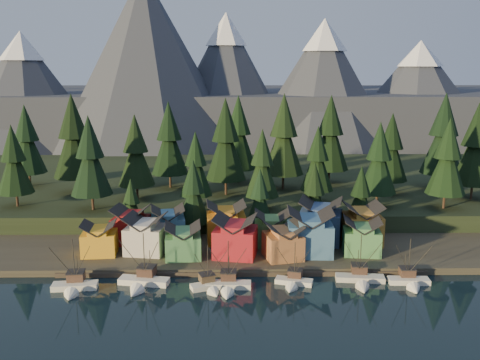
{
  "coord_description": "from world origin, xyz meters",
  "views": [
    {
      "loc": [
        -2.13,
        -93.08,
        44.28
      ],
      "look_at": [
        -0.26,
        30.0,
        17.98
      ],
      "focal_mm": 40.0,
      "sensor_mm": 36.0,
      "label": 1
    }
  ],
  "objects_px": {
    "boat_3": "(228,280)",
    "boat_6": "(410,276)",
    "house_front_1": "(146,233)",
    "boat_0": "(73,280)",
    "house_back_0": "(131,224)",
    "boat_5": "(361,274)",
    "boat_1": "(142,276)",
    "house_back_1": "(168,224)",
    "house_front_0": "(99,238)",
    "boat_2": "(210,280)",
    "boat_4": "(293,276)"
  },
  "relations": [
    {
      "from": "boat_2",
      "to": "boat_3",
      "type": "height_order",
      "value": "boat_3"
    },
    {
      "from": "boat_0",
      "to": "boat_3",
      "type": "bearing_deg",
      "value": -4.75
    },
    {
      "from": "boat_1",
      "to": "boat_2",
      "type": "bearing_deg",
      "value": 2.24
    },
    {
      "from": "house_back_0",
      "to": "boat_6",
      "type": "bearing_deg",
      "value": -13.23
    },
    {
      "from": "boat_5",
      "to": "house_front_0",
      "type": "relative_size",
      "value": 1.38
    },
    {
      "from": "house_front_0",
      "to": "house_back_0",
      "type": "height_order",
      "value": "house_back_0"
    },
    {
      "from": "boat_0",
      "to": "boat_2",
      "type": "xyz_separation_m",
      "value": [
        27.38,
        0.12,
        -0.25
      ]
    },
    {
      "from": "boat_3",
      "to": "house_back_1",
      "type": "relative_size",
      "value": 1.18
    },
    {
      "from": "boat_0",
      "to": "house_back_0",
      "type": "bearing_deg",
      "value": 69.69
    },
    {
      "from": "boat_0",
      "to": "boat_3",
      "type": "xyz_separation_m",
      "value": [
        31.03,
        0.14,
        -0.24
      ]
    },
    {
      "from": "boat_2",
      "to": "house_front_0",
      "type": "distance_m",
      "value": 31.48
    },
    {
      "from": "house_front_1",
      "to": "house_back_1",
      "type": "xyz_separation_m",
      "value": [
        4.35,
        7.36,
        -0.02
      ]
    },
    {
      "from": "boat_3",
      "to": "boat_6",
      "type": "xyz_separation_m",
      "value": [
        37.59,
        1.68,
        0.02
      ]
    },
    {
      "from": "boat_1",
      "to": "house_back_1",
      "type": "distance_m",
      "value": 24.01
    },
    {
      "from": "house_front_0",
      "to": "boat_6",
      "type": "bearing_deg",
      "value": -17.54
    },
    {
      "from": "boat_3",
      "to": "house_back_1",
      "type": "distance_m",
      "value": 29.83
    },
    {
      "from": "boat_6",
      "to": "house_front_1",
      "type": "bearing_deg",
      "value": 166.59
    },
    {
      "from": "house_front_1",
      "to": "house_front_0",
      "type": "bearing_deg",
      "value": -165.59
    },
    {
      "from": "boat_0",
      "to": "boat_3",
      "type": "height_order",
      "value": "boat_0"
    },
    {
      "from": "house_back_0",
      "to": "boat_0",
      "type": "bearing_deg",
      "value": -97.51
    },
    {
      "from": "house_back_0",
      "to": "house_back_1",
      "type": "bearing_deg",
      "value": 8.47
    },
    {
      "from": "boat_4",
      "to": "house_back_0",
      "type": "bearing_deg",
      "value": 164.31
    },
    {
      "from": "boat_2",
      "to": "boat_6",
      "type": "bearing_deg",
      "value": -17.65
    },
    {
      "from": "boat_6",
      "to": "house_back_1",
      "type": "relative_size",
      "value": 1.15
    },
    {
      "from": "boat_1",
      "to": "house_front_0",
      "type": "height_order",
      "value": "boat_1"
    },
    {
      "from": "boat_0",
      "to": "boat_5",
      "type": "height_order",
      "value": "boat_0"
    },
    {
      "from": "boat_2",
      "to": "house_back_0",
      "type": "distance_m",
      "value": 32.85
    },
    {
      "from": "house_back_0",
      "to": "house_front_1",
      "type": "bearing_deg",
      "value": -48.95
    },
    {
      "from": "house_front_0",
      "to": "house_front_1",
      "type": "distance_m",
      "value": 10.61
    },
    {
      "from": "boat_4",
      "to": "house_front_0",
      "type": "bearing_deg",
      "value": 177.01
    },
    {
      "from": "house_back_1",
      "to": "boat_0",
      "type": "bearing_deg",
      "value": -131.33
    },
    {
      "from": "boat_2",
      "to": "boat_1",
      "type": "bearing_deg",
      "value": 151.96
    },
    {
      "from": "boat_5",
      "to": "house_back_0",
      "type": "relative_size",
      "value": 1.22
    },
    {
      "from": "boat_0",
      "to": "boat_1",
      "type": "height_order",
      "value": "boat_1"
    },
    {
      "from": "boat_1",
      "to": "boat_5",
      "type": "height_order",
      "value": "boat_1"
    },
    {
      "from": "house_back_0",
      "to": "house_back_1",
      "type": "height_order",
      "value": "house_back_0"
    },
    {
      "from": "boat_1",
      "to": "house_back_0",
      "type": "bearing_deg",
      "value": 115.49
    },
    {
      "from": "house_front_1",
      "to": "boat_6",
      "type": "bearing_deg",
      "value": -7.21
    },
    {
      "from": "boat_1",
      "to": "boat_0",
      "type": "bearing_deg",
      "value": -160.78
    },
    {
      "from": "boat_0",
      "to": "boat_5",
      "type": "xyz_separation_m",
      "value": [
        58.68,
        3.08,
        -0.28
      ]
    },
    {
      "from": "boat_0",
      "to": "boat_6",
      "type": "bearing_deg",
      "value": -3.49
    },
    {
      "from": "house_back_1",
      "to": "house_front_0",
      "type": "bearing_deg",
      "value": -159.83
    },
    {
      "from": "boat_3",
      "to": "house_front_0",
      "type": "height_order",
      "value": "boat_3"
    },
    {
      "from": "boat_3",
      "to": "house_back_0",
      "type": "distance_m",
      "value": 35.21
    },
    {
      "from": "boat_1",
      "to": "house_back_1",
      "type": "xyz_separation_m",
      "value": [
        2.74,
        23.52,
        3.97
      ]
    },
    {
      "from": "boat_2",
      "to": "house_front_1",
      "type": "relative_size",
      "value": 1.01
    },
    {
      "from": "boat_1",
      "to": "house_front_1",
      "type": "height_order",
      "value": "boat_1"
    },
    {
      "from": "boat_5",
      "to": "house_front_0",
      "type": "bearing_deg",
      "value": 172.3
    },
    {
      "from": "boat_4",
      "to": "house_back_1",
      "type": "bearing_deg",
      "value": 156.65
    },
    {
      "from": "boat_1",
      "to": "boat_6",
      "type": "xyz_separation_m",
      "value": [
        55.27,
        -0.28,
        -0.17
      ]
    }
  ]
}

